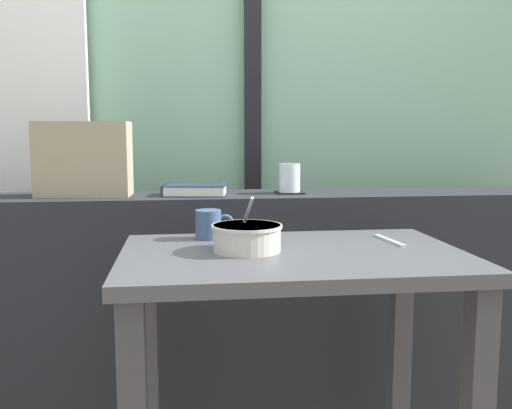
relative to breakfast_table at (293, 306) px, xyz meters
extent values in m
cube|color=#84B293|center=(-0.07, 1.13, 0.81)|extent=(4.80, 0.08, 2.80)
cube|color=white|center=(-0.95, 1.03, 0.66)|extent=(0.56, 0.06, 2.50)
cube|color=black|center=(0.02, 1.06, 0.71)|extent=(0.07, 0.05, 2.60)
cube|color=#23262B|center=(-0.07, 0.60, -0.18)|extent=(2.80, 0.32, 0.83)
cube|color=#414145|center=(-0.40, 0.24, -0.24)|extent=(0.06, 0.06, 0.70)
cube|color=#414145|center=(0.40, 0.24, -0.24)|extent=(0.06, 0.06, 0.70)
cube|color=#4C4C51|center=(0.00, 0.00, 0.13)|extent=(0.90, 0.59, 0.03)
cube|color=black|center=(0.10, 0.60, 0.24)|extent=(0.10, 0.10, 0.00)
cylinder|color=white|center=(0.10, 0.60, 0.29)|extent=(0.08, 0.08, 0.10)
cylinder|color=#CC4C38|center=(0.10, 0.60, 0.28)|extent=(0.07, 0.07, 0.07)
cube|color=#1E2D47|center=(-0.24, 0.58, 0.24)|extent=(0.23, 0.16, 0.00)
cube|color=silver|center=(-0.24, 0.58, 0.25)|extent=(0.23, 0.15, 0.03)
cube|color=#1E2D47|center=(-0.24, 0.58, 0.27)|extent=(0.23, 0.16, 0.00)
cube|color=#1E2D47|center=(-0.35, 0.59, 0.25)|extent=(0.02, 0.13, 0.04)
cube|color=tan|center=(-0.63, 0.60, 0.37)|extent=(0.33, 0.16, 0.26)
cylinder|color=beige|center=(-0.12, 0.02, 0.18)|extent=(0.18, 0.18, 0.07)
cylinder|color=beige|center=(-0.12, 0.02, 0.21)|extent=(0.19, 0.19, 0.01)
cylinder|color=brown|center=(-0.12, 0.02, 0.17)|extent=(0.16, 0.16, 0.05)
cylinder|color=silver|center=(-0.12, 0.05, 0.23)|extent=(0.03, 0.12, 0.13)
ellipsoid|color=silver|center=(-0.12, 0.07, 0.19)|extent=(0.03, 0.05, 0.01)
cube|color=silver|center=(0.30, 0.10, 0.15)|extent=(0.04, 0.17, 0.01)
cylinder|color=#3D567A|center=(-0.21, 0.21, 0.19)|extent=(0.08, 0.08, 0.08)
torus|color=#3D567A|center=(-0.16, 0.21, 0.19)|extent=(0.05, 0.01, 0.05)
camera|label=1|loc=(-0.28, -1.44, 0.46)|focal=39.91mm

